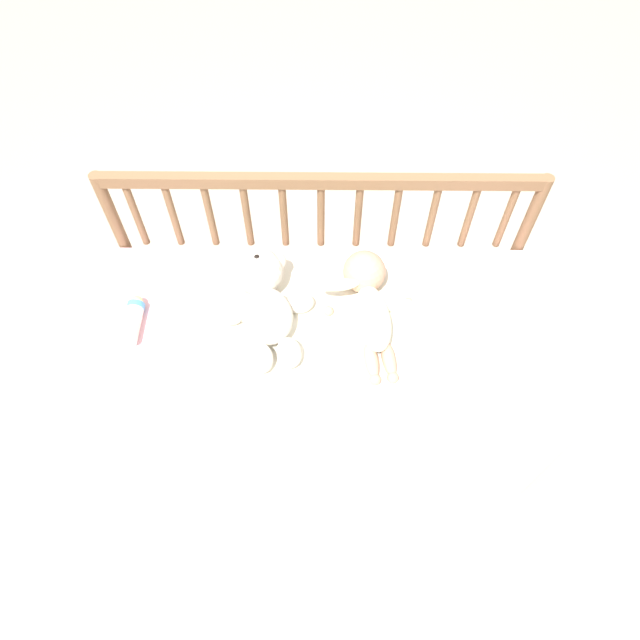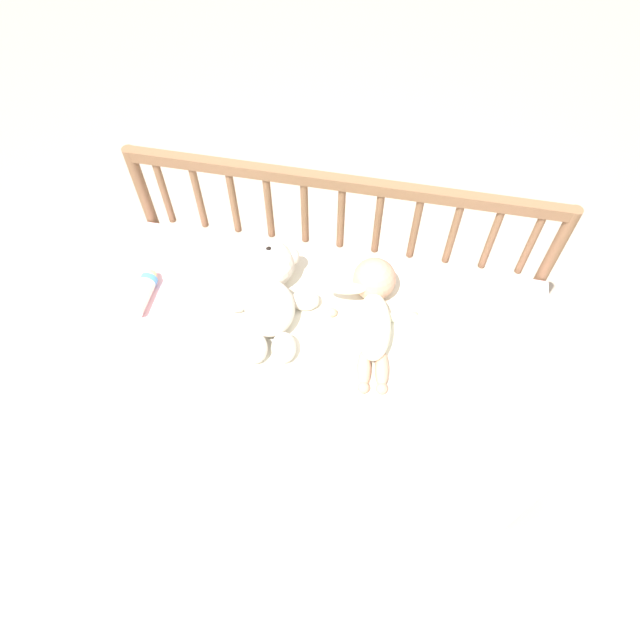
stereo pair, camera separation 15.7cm
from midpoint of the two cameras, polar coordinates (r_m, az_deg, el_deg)
The scene contains 7 objects.
ground_plane at distance 2.02m, azimuth -2.23°, elevation -8.49°, with size 12.00×12.00×0.00m, color tan.
crib_mattress at distance 1.82m, azimuth -2.47°, elevation -5.43°, with size 1.28×0.62×0.47m.
crib_rail at distance 1.75m, azimuth -2.49°, elevation 9.12°, with size 1.28×0.04×0.75m.
blanket at distance 1.62m, azimuth -2.59°, elevation -0.83°, with size 0.80×0.51×0.01m.
teddy_bear at distance 1.62m, azimuth -8.37°, elevation 1.93°, with size 0.29×0.39×0.15m.
baby at distance 1.61m, azimuth 2.23°, elevation 1.79°, with size 0.29×0.41×0.13m.
baby_bottle at distance 1.72m, azimuth -20.70°, elevation -0.10°, with size 0.05×0.15×0.05m.
Camera 1 is at (0.01, -0.85, 1.84)m, focal length 32.00 mm.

